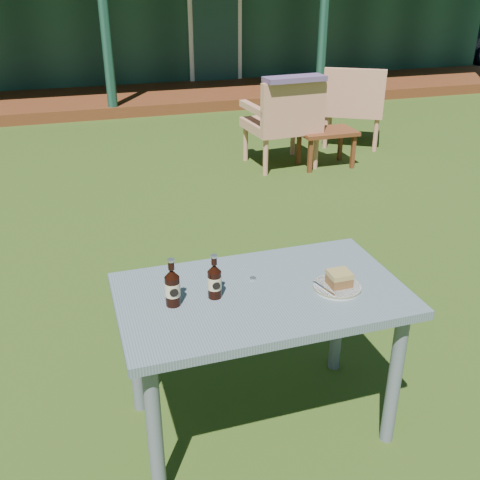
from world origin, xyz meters
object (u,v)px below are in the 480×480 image
object	(u,v)px
cafe_table	(261,312)
cola_bottle_near	(215,281)
armchair_left	(285,118)
side_table	(327,135)
armchair_right	(354,102)
cola_bottle_far	(172,287)
cake_slice	(339,278)
plate	(337,287)

from	to	relation	value
cafe_table	cola_bottle_near	world-z (taller)	cola_bottle_near
armchair_left	side_table	size ratio (longest dim) A/B	1.57
armchair_right	side_table	xyz separation A→B (m)	(-0.64, -0.64, -0.19)
cafe_table	side_table	size ratio (longest dim) A/B	2.00
cola_bottle_far	armchair_right	world-z (taller)	armchair_right
cafe_table	armchair_right	size ratio (longest dim) A/B	1.28
cola_bottle_far	cafe_table	bearing A→B (deg)	-1.19
armchair_left	side_table	bearing A→B (deg)	-15.02
cake_slice	cola_bottle_far	distance (m)	0.70
side_table	cola_bottle_near	bearing A→B (deg)	-122.26
cafe_table	cola_bottle_far	distance (m)	0.42
armchair_left	armchair_right	distance (m)	1.20
armchair_left	cola_bottle_near	bearing A→B (deg)	-115.89
plate	cola_bottle_near	size ratio (longest dim) A/B	1.06
cola_bottle_near	side_table	world-z (taller)	cola_bottle_near
cola_bottle_near	side_table	distance (m)	4.06
cake_slice	armchair_right	size ratio (longest dim) A/B	0.10
cafe_table	side_table	world-z (taller)	cafe_table
cafe_table	side_table	distance (m)	3.96
armchair_right	side_table	size ratio (longest dim) A/B	1.56
cafe_table	armchair_left	bearing A→B (deg)	66.86
armchair_left	side_table	xyz separation A→B (m)	(0.44, -0.12, -0.19)
cake_slice	armchair_right	distance (m)	4.73
plate	cafe_table	bearing A→B (deg)	166.62
armchair_left	plate	bearing A→B (deg)	-108.41
armchair_left	cola_bottle_far	bearing A→B (deg)	-118.08
plate	armchair_left	distance (m)	3.82
plate	armchair_left	xyz separation A→B (m)	(1.21, 3.62, -0.20)
cafe_table	cola_bottle_near	bearing A→B (deg)	175.79
armchair_right	cafe_table	bearing A→B (deg)	-122.55
cola_bottle_far	armchair_left	distance (m)	4.02
armchair_left	cake_slice	bearing A→B (deg)	-108.29
armchair_left	armchair_right	xyz separation A→B (m)	(1.08, 0.53, -0.00)
cafe_table	cola_bottle_near	distance (m)	0.27
armchair_right	side_table	bearing A→B (deg)	-134.95
cola_bottle_far	armchair_left	size ratio (longest dim) A/B	0.22
cola_bottle_near	armchair_right	bearing A→B (deg)	55.42
cafe_table	cola_bottle_far	world-z (taller)	cola_bottle_far
armchair_right	cake_slice	bearing A→B (deg)	-118.82
cola_bottle_far	armchair_left	world-z (taller)	armchair_left
cola_bottle_far	plate	bearing A→B (deg)	-6.82
cafe_table	cola_bottle_far	bearing A→B (deg)	178.81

